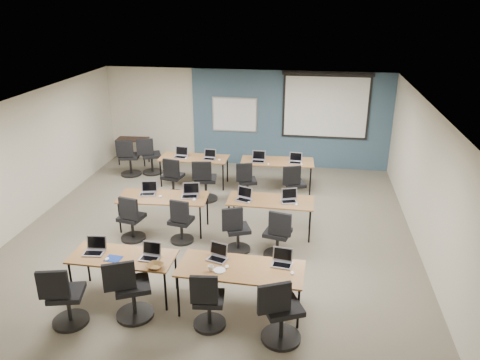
% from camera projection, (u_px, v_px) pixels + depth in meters
% --- Properties ---
extents(floor, '(8.00, 9.00, 0.02)m').
position_uv_depth(floor, '(214.00, 236.00, 9.52)').
color(floor, '#6B6354').
rests_on(floor, ground).
extents(ceiling, '(8.00, 9.00, 0.02)m').
position_uv_depth(ceiling, '(211.00, 105.00, 8.53)').
color(ceiling, white).
rests_on(ceiling, ground).
extents(wall_back, '(8.00, 0.04, 2.70)m').
position_uv_depth(wall_back, '(246.00, 118.00, 13.16)').
color(wall_back, beige).
rests_on(wall_back, ground).
extents(wall_front, '(8.00, 0.04, 2.70)m').
position_uv_depth(wall_front, '(123.00, 325.00, 4.89)').
color(wall_front, beige).
rests_on(wall_front, ground).
extents(wall_left, '(0.04, 9.00, 2.70)m').
position_uv_depth(wall_left, '(22.00, 163.00, 9.59)').
color(wall_left, beige).
rests_on(wall_left, ground).
extents(wall_right, '(0.04, 9.00, 2.70)m').
position_uv_depth(wall_right, '(429.00, 186.00, 8.45)').
color(wall_right, beige).
rests_on(wall_right, ground).
extents(blue_accent_panel, '(5.50, 0.04, 2.70)m').
position_uv_depth(blue_accent_panel, '(290.00, 120.00, 12.95)').
color(blue_accent_panel, '#3D5977').
rests_on(blue_accent_panel, wall_back).
extents(whiteboard, '(1.28, 0.03, 0.98)m').
position_uv_depth(whiteboard, '(235.00, 115.00, 13.10)').
color(whiteboard, '#B9BCBD').
rests_on(whiteboard, wall_back).
extents(projector_screen, '(2.40, 0.10, 1.82)m').
position_uv_depth(projector_screen, '(326.00, 102.00, 12.56)').
color(projector_screen, black).
rests_on(projector_screen, wall_back).
extents(training_table_front_left, '(1.66, 0.69, 0.73)m').
position_uv_depth(training_table_front_left, '(123.00, 259.00, 7.41)').
color(training_table_front_left, '#98663D').
rests_on(training_table_front_left, floor).
extents(training_table_front_right, '(1.92, 0.80, 0.73)m').
position_uv_depth(training_table_front_right, '(241.00, 270.00, 7.08)').
color(training_table_front_right, brown).
rests_on(training_table_front_right, floor).
extents(training_table_mid_left, '(1.81, 0.76, 0.73)m').
position_uv_depth(training_table_mid_left, '(163.00, 199.00, 9.58)').
color(training_table_mid_left, '#915B3B').
rests_on(training_table_mid_left, floor).
extents(training_table_mid_right, '(1.72, 0.72, 0.73)m').
position_uv_depth(training_table_mid_right, '(271.00, 202.00, 9.42)').
color(training_table_mid_right, '#A36F48').
rests_on(training_table_mid_right, floor).
extents(training_table_back_left, '(1.73, 0.72, 0.73)m').
position_uv_depth(training_table_back_left, '(194.00, 159.00, 11.89)').
color(training_table_back_left, olive).
rests_on(training_table_back_left, floor).
extents(training_table_back_right, '(1.80, 0.75, 0.73)m').
position_uv_depth(training_table_back_right, '(277.00, 163.00, 11.64)').
color(training_table_back_right, brown).
rests_on(training_table_back_right, floor).
extents(laptop_0, '(0.32, 0.27, 0.24)m').
position_uv_depth(laptop_0, '(95.00, 249.00, 7.47)').
color(laptop_0, '#B3B3BA').
rests_on(laptop_0, training_table_front_left).
extents(mouse_0, '(0.08, 0.11, 0.03)m').
position_uv_depth(mouse_0, '(107.00, 259.00, 7.28)').
color(mouse_0, white).
rests_on(mouse_0, training_table_front_left).
extents(task_chair_0, '(0.54, 0.54, 1.02)m').
position_uv_depth(task_chair_0, '(65.00, 301.00, 6.81)').
color(task_chair_0, black).
rests_on(task_chair_0, floor).
extents(laptop_1, '(0.30, 0.26, 0.23)m').
position_uv_depth(laptop_1, '(150.00, 254.00, 7.32)').
color(laptop_1, silver).
rests_on(laptop_1, training_table_front_left).
extents(mouse_1, '(0.08, 0.11, 0.04)m').
position_uv_depth(mouse_1, '(159.00, 263.00, 7.17)').
color(mouse_1, white).
rests_on(mouse_1, training_table_front_left).
extents(task_chair_1, '(0.61, 0.57, 1.05)m').
position_uv_depth(task_chair_1, '(130.00, 293.00, 6.95)').
color(task_chair_1, black).
rests_on(task_chair_1, floor).
extents(laptop_2, '(0.30, 0.25, 0.23)m').
position_uv_depth(laptop_2, '(218.00, 255.00, 7.30)').
color(laptop_2, '#B5B5BA').
rests_on(laptop_2, training_table_front_right).
extents(mouse_2, '(0.08, 0.11, 0.04)m').
position_uv_depth(mouse_2, '(227.00, 267.00, 7.07)').
color(mouse_2, white).
rests_on(mouse_2, training_table_front_right).
extents(task_chair_2, '(0.49, 0.49, 0.97)m').
position_uv_depth(task_chair_2, '(208.00, 305.00, 6.76)').
color(task_chair_2, black).
rests_on(task_chair_2, floor).
extents(laptop_3, '(0.31, 0.26, 0.23)m').
position_uv_depth(laptop_3, '(282.00, 261.00, 7.14)').
color(laptop_3, '#B9B9B9').
rests_on(laptop_3, training_table_front_right).
extents(mouse_3, '(0.08, 0.10, 0.03)m').
position_uv_depth(mouse_3, '(292.00, 273.00, 6.91)').
color(mouse_3, white).
rests_on(mouse_3, training_table_front_right).
extents(task_chair_3, '(0.62, 0.58, 1.05)m').
position_uv_depth(task_chair_3, '(280.00, 315.00, 6.47)').
color(task_chair_3, black).
rests_on(task_chair_3, floor).
extents(laptop_4, '(0.33, 0.28, 0.25)m').
position_uv_depth(laptop_4, '(148.00, 191.00, 9.68)').
color(laptop_4, silver).
rests_on(laptop_4, training_table_mid_left).
extents(mouse_4, '(0.09, 0.12, 0.04)m').
position_uv_depth(mouse_4, '(160.00, 196.00, 9.55)').
color(mouse_4, white).
rests_on(mouse_4, training_table_mid_left).
extents(task_chair_4, '(0.50, 0.50, 0.98)m').
position_uv_depth(task_chair_4, '(131.00, 222.00, 9.22)').
color(task_chair_4, black).
rests_on(task_chair_4, floor).
extents(laptop_5, '(0.34, 0.29, 0.26)m').
position_uv_depth(laptop_5, '(190.00, 193.00, 9.57)').
color(laptop_5, silver).
rests_on(laptop_5, training_table_mid_left).
extents(mouse_5, '(0.07, 0.10, 0.03)m').
position_uv_depth(mouse_5, '(194.00, 200.00, 9.39)').
color(mouse_5, white).
rests_on(mouse_5, training_table_mid_left).
extents(task_chair_5, '(0.47, 0.47, 0.95)m').
position_uv_depth(task_chair_5, '(181.00, 225.00, 9.14)').
color(task_chair_5, black).
rests_on(task_chair_5, floor).
extents(laptop_6, '(0.32, 0.27, 0.24)m').
position_uv_depth(laptop_6, '(244.00, 197.00, 9.40)').
color(laptop_6, '#B0B0B3').
rests_on(laptop_6, training_table_mid_right).
extents(mouse_6, '(0.08, 0.10, 0.03)m').
position_uv_depth(mouse_6, '(248.00, 202.00, 9.27)').
color(mouse_6, white).
rests_on(mouse_6, training_table_mid_right).
extents(task_chair_6, '(0.51, 0.48, 0.96)m').
position_uv_depth(task_chair_6, '(236.00, 233.00, 8.81)').
color(task_chair_6, black).
rests_on(task_chair_6, floor).
extents(laptop_7, '(0.32, 0.27, 0.24)m').
position_uv_depth(laptop_7, '(289.00, 198.00, 9.33)').
color(laptop_7, '#A7A8B1').
rests_on(laptop_7, training_table_mid_right).
extents(mouse_7, '(0.07, 0.10, 0.03)m').
position_uv_depth(mouse_7, '(296.00, 204.00, 9.18)').
color(mouse_7, white).
rests_on(mouse_7, training_table_mid_right).
extents(task_chair_7, '(0.51, 0.51, 0.99)m').
position_uv_depth(task_chair_7, '(278.00, 238.00, 8.60)').
color(task_chair_7, black).
rests_on(task_chair_7, floor).
extents(laptop_8, '(0.33, 0.28, 0.25)m').
position_uv_depth(laptop_8, '(181.00, 155.00, 11.89)').
color(laptop_8, silver).
rests_on(laptop_8, training_table_back_left).
extents(mouse_8, '(0.07, 0.10, 0.03)m').
position_uv_depth(mouse_8, '(186.00, 158.00, 11.77)').
color(mouse_8, white).
rests_on(mouse_8, training_table_back_left).
extents(task_chair_8, '(0.51, 0.51, 0.99)m').
position_uv_depth(task_chair_8, '(173.00, 180.00, 11.28)').
color(task_chair_8, black).
rests_on(task_chair_8, floor).
extents(laptop_9, '(0.30, 0.26, 0.23)m').
position_uv_depth(laptop_9, '(210.00, 157.00, 11.75)').
color(laptop_9, silver).
rests_on(laptop_9, training_table_back_left).
extents(mouse_9, '(0.08, 0.11, 0.04)m').
position_uv_depth(mouse_9, '(219.00, 160.00, 11.66)').
color(mouse_9, white).
rests_on(mouse_9, training_table_back_left).
extents(task_chair_9, '(0.56, 0.56, 1.03)m').
position_uv_depth(task_chair_9, '(205.00, 184.00, 11.03)').
color(task_chair_9, black).
rests_on(task_chair_9, floor).
extents(laptop_10, '(0.33, 0.28, 0.25)m').
position_uv_depth(laptop_10, '(258.00, 159.00, 11.58)').
color(laptop_10, '#ACACAF').
rests_on(laptop_10, training_table_back_right).
extents(mouse_10, '(0.06, 0.09, 0.03)m').
position_uv_depth(mouse_10, '(268.00, 164.00, 11.38)').
color(mouse_10, white).
rests_on(mouse_10, training_table_back_right).
extents(task_chair_10, '(0.47, 0.46, 0.95)m').
position_uv_depth(task_chair_10, '(247.00, 184.00, 11.11)').
color(task_chair_10, black).
rests_on(task_chair_10, floor).
extents(laptop_11, '(0.31, 0.26, 0.24)m').
position_uv_depth(laptop_11, '(295.00, 160.00, 11.49)').
color(laptop_11, '#AEAEB5').
rests_on(laptop_11, training_table_back_right).
extents(mouse_11, '(0.08, 0.10, 0.03)m').
position_uv_depth(mouse_11, '(301.00, 164.00, 11.36)').
color(mouse_11, white).
rests_on(mouse_11, training_table_back_right).
extents(task_chair_11, '(0.53, 0.51, 0.99)m').
position_uv_depth(task_chair_11, '(294.00, 188.00, 10.84)').
color(task_chair_11, black).
rests_on(task_chair_11, floor).
extents(blue_mousepad, '(0.26, 0.23, 0.01)m').
position_uv_depth(blue_mousepad, '(113.00, 259.00, 7.30)').
color(blue_mousepad, navy).
rests_on(blue_mousepad, training_table_front_left).
extents(snack_bowl, '(0.32, 0.32, 0.07)m').
position_uv_depth(snack_bowl, '(155.00, 266.00, 7.05)').
color(snack_bowl, brown).
rests_on(snack_bowl, training_table_front_left).
extents(snack_plate, '(0.19, 0.19, 0.01)m').
position_uv_depth(snack_plate, '(219.00, 270.00, 6.99)').
color(snack_plate, white).
rests_on(snack_plate, training_table_front_right).
extents(coffee_cup, '(0.08, 0.08, 0.07)m').
position_uv_depth(coffee_cup, '(211.00, 269.00, 6.95)').
color(coffee_cup, silver).
rests_on(coffee_cup, snack_plate).
extents(utility_table, '(0.88, 0.49, 0.75)m').
position_uv_depth(utility_table, '(133.00, 142.00, 13.40)').
color(utility_table, black).
rests_on(utility_table, floor).
extents(spare_chair_a, '(0.59, 0.55, 1.03)m').
position_uv_depth(spare_chair_a, '(150.00, 159.00, 12.70)').
color(spare_chair_a, black).
rests_on(spare_chair_a, floor).
extents(spare_chair_b, '(0.56, 0.56, 1.03)m').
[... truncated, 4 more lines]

